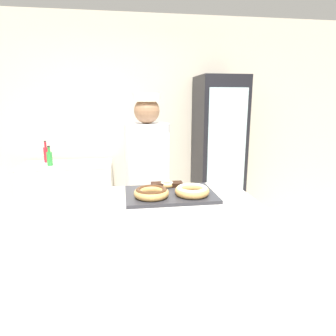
% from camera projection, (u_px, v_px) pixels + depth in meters
% --- Properties ---
extents(ground_plane, '(14.00, 14.00, 0.00)m').
position_uv_depth(ground_plane, '(170.00, 315.00, 2.32)').
color(ground_plane, '#B7A88E').
extents(wall_back, '(8.00, 0.06, 2.70)m').
position_uv_depth(wall_back, '(145.00, 121.00, 4.07)').
color(wall_back, beige).
rests_on(wall_back, ground_plane).
extents(display_counter, '(1.13, 0.60, 0.97)m').
position_uv_depth(display_counter, '(170.00, 259.00, 2.21)').
color(display_counter, beige).
rests_on(display_counter, ground_plane).
extents(serving_tray, '(0.62, 0.44, 0.02)m').
position_uv_depth(serving_tray, '(170.00, 194.00, 2.10)').
color(serving_tray, '#2D2D33').
rests_on(serving_tray, display_counter).
extents(donut_chocolate_glaze, '(0.24, 0.24, 0.06)m').
position_uv_depth(donut_chocolate_glaze, '(151.00, 192.00, 2.00)').
color(donut_chocolate_glaze, tan).
rests_on(donut_chocolate_glaze, serving_tray).
extents(donut_light_glaze, '(0.24, 0.24, 0.06)m').
position_uv_depth(donut_light_glaze, '(192.00, 190.00, 2.04)').
color(donut_light_glaze, tan).
rests_on(donut_light_glaze, serving_tray).
extents(donut_mini_center, '(0.11, 0.11, 0.03)m').
position_uv_depth(donut_mini_center, '(167.00, 184.00, 2.25)').
color(donut_mini_center, tan).
rests_on(donut_mini_center, serving_tray).
extents(brownie_back_left, '(0.09, 0.09, 0.03)m').
position_uv_depth(brownie_back_left, '(157.00, 185.00, 2.24)').
color(brownie_back_left, black).
rests_on(brownie_back_left, serving_tray).
extents(brownie_back_right, '(0.09, 0.09, 0.03)m').
position_uv_depth(brownie_back_right, '(177.00, 184.00, 2.26)').
color(brownie_back_right, black).
rests_on(brownie_back_right, serving_tray).
extents(baker_person, '(0.39, 0.39, 1.69)m').
position_uv_depth(baker_person, '(148.00, 184.00, 2.71)').
color(baker_person, '#4C4C51').
rests_on(baker_person, ground_plane).
extents(beverage_fridge, '(0.57, 0.64, 1.92)m').
position_uv_depth(beverage_fridge, '(218.00, 152.00, 3.93)').
color(beverage_fridge, black).
rests_on(beverage_fridge, ground_plane).
extents(chest_freezer, '(1.08, 0.56, 0.86)m').
position_uv_depth(chest_freezer, '(69.00, 197.00, 3.77)').
color(chest_freezer, white).
rests_on(chest_freezer, ground_plane).
extents(bottle_green, '(0.06, 0.06, 0.24)m').
position_uv_depth(bottle_green, '(50.00, 158.00, 3.56)').
color(bottle_green, '#2D8C38').
rests_on(bottle_green, chest_freezer).
extents(bottle_red, '(0.06, 0.06, 0.27)m').
position_uv_depth(bottle_red, '(46.00, 154.00, 3.74)').
color(bottle_red, red).
rests_on(bottle_red, chest_freezer).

